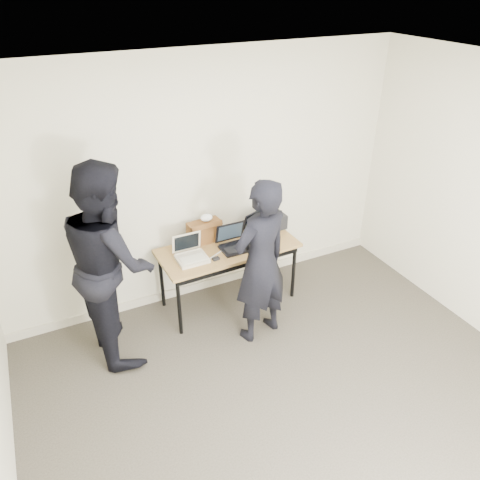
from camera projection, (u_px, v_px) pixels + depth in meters
room at (329, 299)px, 3.21m from camera, size 4.60×4.60×2.80m
desk at (229, 252)px, 5.04m from camera, size 1.52×0.70×0.72m
laptop_beige at (191, 255)px, 4.79m from camera, size 0.31×0.30×0.25m
laptop_center at (234, 242)px, 4.99m from camera, size 0.33×0.32×0.25m
laptop_right at (260, 227)px, 5.28m from camera, size 0.41×0.40×0.24m
leather_satchel at (205, 231)px, 5.06m from camera, size 0.37×0.20×0.25m
tissue at (206, 218)px, 4.99m from camera, size 0.14×0.11×0.08m
equipment_box at (271, 221)px, 5.36m from camera, size 0.30×0.25×0.17m
power_brick at (216, 259)px, 4.79m from camera, size 0.07×0.05×0.03m
cables at (232, 248)px, 4.99m from camera, size 1.16×0.32×0.01m
person_typist at (261, 263)px, 4.48m from camera, size 0.71×0.55×1.73m
person_observer at (110, 262)px, 4.29m from camera, size 0.80×1.00×1.96m
baseboard at (210, 283)px, 5.60m from camera, size 4.50×0.03×0.10m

